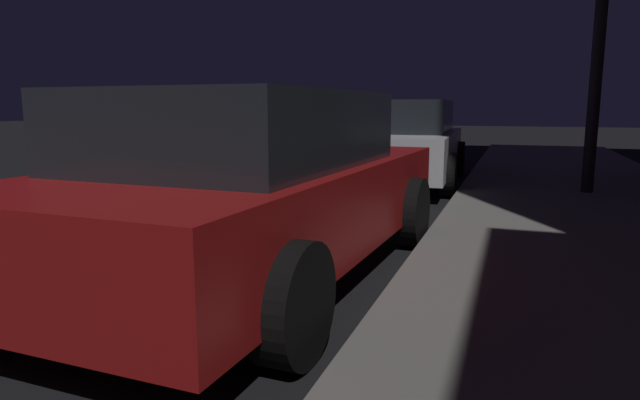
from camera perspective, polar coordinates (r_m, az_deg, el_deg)
name	(u,v)px	position (r m, az deg, el deg)	size (l,w,h in m)	color
car_red	(252,185)	(4.30, -7.02, 1.50)	(2.26, 4.39, 1.43)	maroon
car_white	(400,142)	(9.77, 8.28, 5.92)	(2.23, 4.51, 1.43)	silver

